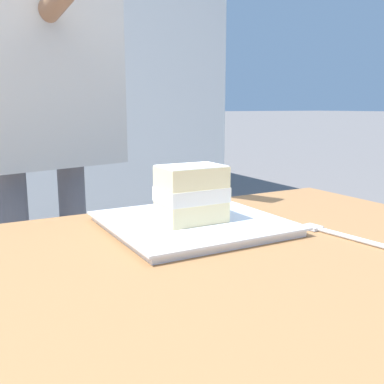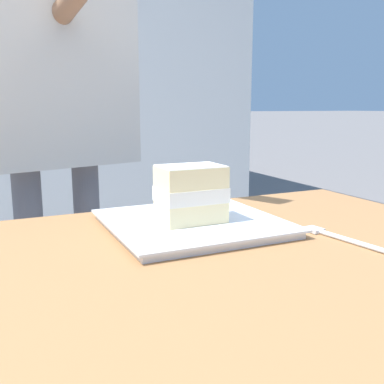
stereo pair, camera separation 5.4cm
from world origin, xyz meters
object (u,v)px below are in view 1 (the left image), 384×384
Objects in this scene: paper_napkin at (152,212)px; diner_person at (36,64)px; patio_table at (168,379)px; dessert_plate at (192,223)px; cake_slice at (191,194)px; dessert_fork at (340,235)px.

diner_person reaches higher than paper_napkin.
diner_person reaches higher than patio_table.
diner_person reaches higher than dessert_plate.
patio_table is at bearing -90.44° from diner_person.
dessert_fork is (0.19, -0.15, -0.06)m from cake_slice.
cake_slice is at bearing 141.51° from dessert_fork.
paper_napkin is 0.09× the size of diner_person.
dessert_fork is (0.19, -0.17, -0.00)m from dessert_plate.
cake_slice is at bearing -75.78° from diner_person.
patio_table is at bearing -125.16° from dessert_plate.
cake_slice is 0.16m from paper_napkin.
cake_slice is at bearing 54.68° from patio_table.
diner_person is at bearing 107.91° from paper_napkin.
dessert_fork is 1.25× the size of paper_napkin.
patio_table is 0.30m from dessert_plate.
cake_slice is 0.25m from dessert_fork.
dessert_fork is 0.11× the size of diner_person.
dessert_fork is at bearing -38.49° from cake_slice.
dessert_plate is 2.13× the size of paper_napkin.
diner_person is at bearing 89.56° from patio_table.
patio_table is 4.26× the size of dessert_plate.
diner_person is at bearing 115.20° from dessert_fork.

